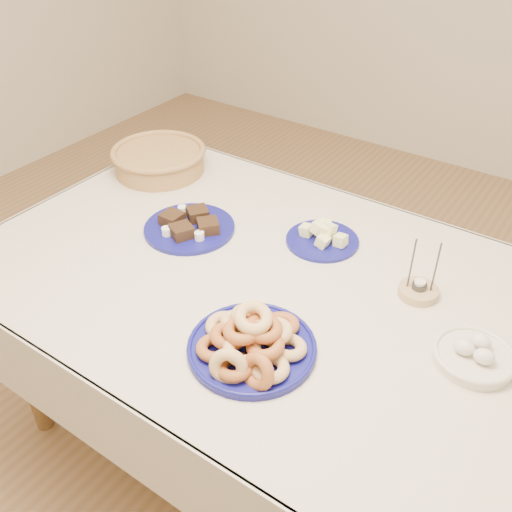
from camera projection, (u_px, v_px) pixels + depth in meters
The scene contains 8 objects.
ground at pixel (264, 440), 2.04m from camera, with size 5.00×5.00×0.00m, color olive.
dining_table at pixel (266, 305), 1.66m from camera, with size 1.71×1.11×0.75m.
donut_platter at pixel (251, 342), 1.34m from camera, with size 0.38×0.38×0.14m.
melon_plate at pixel (323, 236), 1.72m from camera, with size 0.28×0.28×0.08m.
brownie_plate at pixel (189, 226), 1.78m from camera, with size 0.36×0.36×0.05m.
wicker_basket at pixel (159, 159), 2.08m from camera, with size 0.41×0.41×0.09m.
candle_holder at pixel (418, 290), 1.52m from camera, with size 0.13×0.13×0.18m.
egg_bowl at pixel (474, 355), 1.33m from camera, with size 0.22×0.22×0.06m.
Camera 1 is at (0.69, -1.05, 1.74)m, focal length 40.00 mm.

